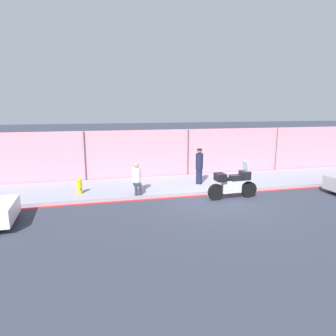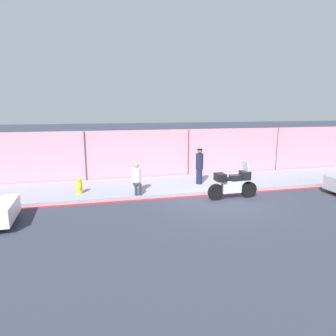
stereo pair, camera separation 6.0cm
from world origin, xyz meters
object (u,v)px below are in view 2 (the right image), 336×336
object	(u,v)px
officer_standing	(199,166)
person_seated_on_curb	(137,176)
motorcycle	(232,184)
fire_hydrant	(80,186)

from	to	relation	value
officer_standing	person_seated_on_curb	xyz separation A→B (m)	(-3.04, -0.86, -0.13)
motorcycle	person_seated_on_curb	bearing A→B (deg)	159.96
officer_standing	fire_hydrant	distance (m)	5.39
officer_standing	fire_hydrant	world-z (taller)	officer_standing
officer_standing	person_seated_on_curb	world-z (taller)	officer_standing
fire_hydrant	person_seated_on_curb	bearing A→B (deg)	-11.98
motorcycle	person_seated_on_curb	xyz separation A→B (m)	(-3.71, 1.24, 0.23)
motorcycle	fire_hydrant	bearing A→B (deg)	162.42
fire_hydrant	motorcycle	bearing A→B (deg)	-16.05
fire_hydrant	officer_standing	bearing A→B (deg)	3.91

